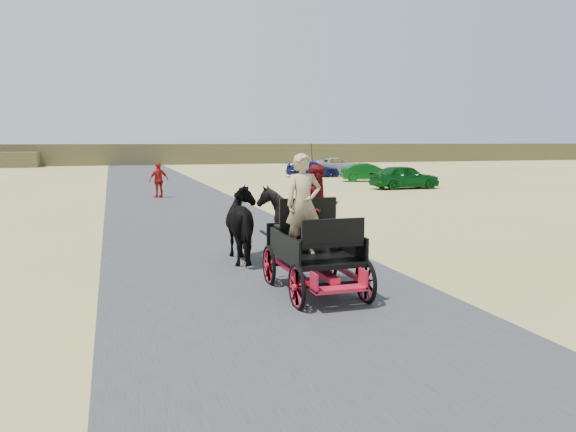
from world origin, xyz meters
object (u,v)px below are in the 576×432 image
object	(u,v)px
carriage	(314,273)
horse_left	(247,224)
pedestrian	(159,180)
car_d	(338,166)
horse_right	(292,222)
car_a	(404,177)
car_b	(368,172)
car_c	(313,169)

from	to	relation	value
carriage	horse_left	size ratio (longest dim) A/B	1.20
horse_left	pedestrian	bearing A→B (deg)	-87.36
pedestrian	car_d	bearing A→B (deg)	-158.85
horse_right	car_a	xyz separation A→B (m)	(12.17, 16.56, -0.16)
car_b	car_c	size ratio (longest dim) A/B	0.90
horse_left	car_a	world-z (taller)	horse_left
carriage	car_d	distance (m)	37.21
car_b	car_d	world-z (taller)	car_d
pedestrian	car_a	size ratio (longest dim) A/B	0.43
horse_right	car_d	world-z (taller)	horse_right
horse_left	car_c	xyz separation A→B (m)	(11.91, 28.35, -0.24)
horse_left	car_c	bearing A→B (deg)	-112.79
horse_left	pedestrian	size ratio (longest dim) A/B	1.16
carriage	car_c	distance (m)	33.35
car_a	car_d	world-z (taller)	car_a
horse_right	car_c	distance (m)	30.35
carriage	pedestrian	world-z (taller)	pedestrian
horse_left	car_c	size ratio (longest dim) A/B	0.48
horse_right	car_a	bearing A→B (deg)	-126.32
car_c	horse_right	bearing A→B (deg)	171.62
pedestrian	car_a	bearing A→B (deg)	160.86
car_a	car_c	distance (m)	11.87
pedestrian	car_b	world-z (taller)	pedestrian
car_a	car_b	bearing A→B (deg)	-7.01
horse_right	pedestrian	bearing A→B (deg)	-83.32
carriage	car_b	size ratio (longest dim) A/B	0.64
car_a	car_b	world-z (taller)	car_a
car_b	car_d	size ratio (longest dim) A/B	0.76
car_d	car_b	bearing A→B (deg)	-176.91
horse_left	car_b	xyz separation A→B (m)	(13.94, 22.71, -0.23)
pedestrian	horse_right	bearing A→B (deg)	73.15
pedestrian	car_c	size ratio (longest dim) A/B	0.41
car_d	car_c	bearing A→B (deg)	142.55
horse_left	car_b	size ratio (longest dim) A/B	0.54
car_b	pedestrian	bearing A→B (deg)	131.30
horse_left	car_a	bearing A→B (deg)	-128.71
horse_left	car_a	xyz separation A→B (m)	(13.27, 16.56, -0.16)
horse_left	car_b	world-z (taller)	horse_left
pedestrian	car_c	xyz separation A→B (m)	(12.63, 12.87, -0.26)
pedestrian	car_a	distance (m)	14.03
carriage	car_c	bearing A→B (deg)	70.08
car_b	car_c	distance (m)	5.99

